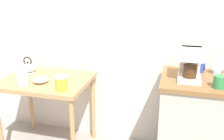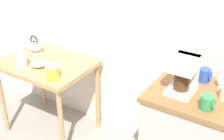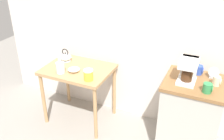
{
  "view_description": "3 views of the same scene",
  "coord_description": "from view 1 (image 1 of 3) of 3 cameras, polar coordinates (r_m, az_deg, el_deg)",
  "views": [
    {
      "loc": [
        0.47,
        -2.03,
        1.66
      ],
      "look_at": [
        -0.07,
        0.04,
        0.92
      ],
      "focal_mm": 41.55,
      "sensor_mm": 36.0,
      "label": 1
    },
    {
      "loc": [
        1.15,
        -1.8,
        2.05
      ],
      "look_at": [
        0.0,
        0.02,
        0.91
      ],
      "focal_mm": 49.5,
      "sensor_mm": 36.0,
      "label": 2
    },
    {
      "loc": [
        0.8,
        -2.31,
        2.21
      ],
      "look_at": [
        -0.24,
        -0.01,
        0.88
      ],
      "focal_mm": 40.28,
      "sensor_mm": 36.0,
      "label": 3
    }
  ],
  "objects": [
    {
      "name": "kitchen_counter",
      "position": [
        2.44,
        17.64,
        -11.72
      ],
      "size": [
        0.62,
        0.57,
        0.9
      ],
      "color": "#BCB7AD",
      "rests_on": "ground_plane"
    },
    {
      "name": "mug_blue",
      "position": [
        2.4,
        18.66,
        0.77
      ],
      "size": [
        0.09,
        0.09,
        0.1
      ],
      "color": "#2D4CAD",
      "rests_on": "kitchen_counter"
    },
    {
      "name": "mug_tall_green",
      "position": [
        2.09,
        22.57,
        -2.45
      ],
      "size": [
        0.09,
        0.09,
        0.09
      ],
      "color": "#338C4C",
      "rests_on": "kitchen_counter"
    },
    {
      "name": "table_clock",
      "position": [
        2.39,
        22.35,
        0.39
      ],
      "size": [
        0.11,
        0.05,
        0.12
      ],
      "color": "#B2B5BA",
      "rests_on": "kitchen_counter"
    },
    {
      "name": "coffee_maker",
      "position": [
        2.16,
        16.89,
        1.56
      ],
      "size": [
        0.18,
        0.22,
        0.26
      ],
      "color": "white",
      "rests_on": "kitchen_counter"
    },
    {
      "name": "bowl_stoneware",
      "position": [
        2.49,
        -15.44,
        -2.09
      ],
      "size": [
        0.15,
        0.15,
        0.05
      ],
      "color": "beige",
      "rests_on": "wooden_table"
    },
    {
      "name": "canister_enamel",
      "position": [
        2.26,
        -11.06,
        -2.82
      ],
      "size": [
        0.11,
        0.11,
        0.13
      ],
      "color": "gold",
      "rests_on": "wooden_table"
    },
    {
      "name": "back_wall",
      "position": [
        2.56,
        6.38,
        13.05
      ],
      "size": [
        4.4,
        0.1,
        2.8
      ],
      "primitive_type": "cube",
      "color": "silver",
      "rests_on": "ground_plane"
    },
    {
      "name": "wooden_table",
      "position": [
        2.61,
        -14.22,
        -4.0
      ],
      "size": [
        0.83,
        0.63,
        0.77
      ],
      "color": "tan",
      "rests_on": "ground_plane"
    },
    {
      "name": "teakettle",
      "position": [
        2.77,
        -17.91,
        0.47
      ],
      "size": [
        0.18,
        0.15,
        0.17
      ],
      "color": "white",
      "rests_on": "wooden_table"
    },
    {
      "name": "glass_carafe_vase",
      "position": [
        2.46,
        -19.16,
        -1.54
      ],
      "size": [
        0.1,
        0.1,
        0.21
      ],
      "color": "silver",
      "rests_on": "wooden_table"
    }
  ]
}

